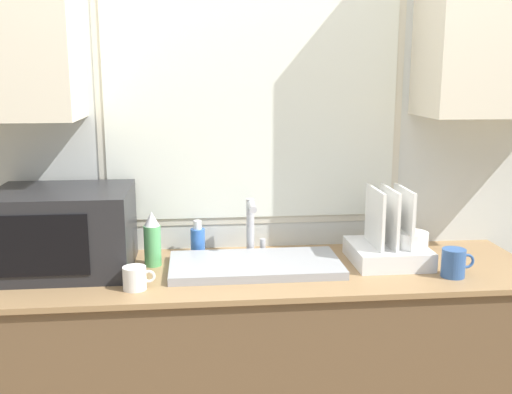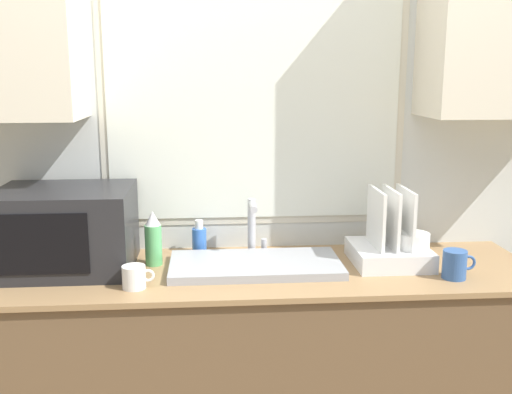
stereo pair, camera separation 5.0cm
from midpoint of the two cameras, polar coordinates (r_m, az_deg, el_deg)
countertop at (r=2.44m, az=-0.23°, el=-17.35°), size 2.06×0.61×0.94m
wall_back at (r=2.41m, az=-0.90°, el=6.80°), size 6.00×0.38×2.60m
sink_basin at (r=2.24m, az=-0.73°, el=-6.49°), size 0.63×0.32×0.03m
faucet at (r=2.38m, az=-1.00°, el=-2.53°), size 0.08×0.14×0.23m
microwave at (r=2.31m, az=-18.41°, el=-3.03°), size 0.49×0.40×0.30m
dish_rack at (r=2.35m, az=12.08°, el=-4.45°), size 0.28×0.29×0.29m
spray_bottle at (r=2.29m, az=-10.47°, el=-4.03°), size 0.06×0.06×0.21m
soap_bottle at (r=2.42m, az=-6.16°, el=-4.07°), size 0.06×0.06×0.14m
mug_near_sink at (r=2.08m, az=-12.12°, el=-7.55°), size 0.11×0.08×0.08m
mug_by_rack at (r=2.25m, az=17.72°, el=-6.00°), size 0.12×0.08×0.10m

